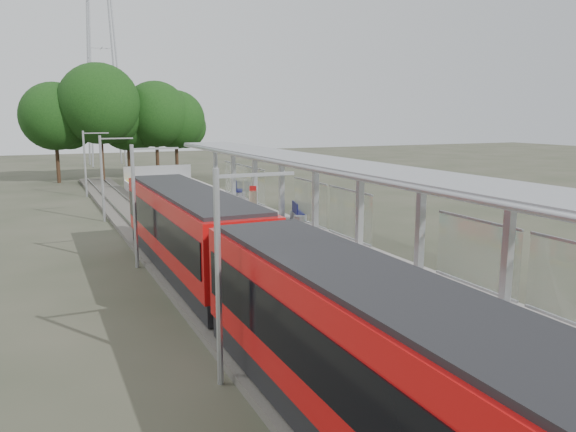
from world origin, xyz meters
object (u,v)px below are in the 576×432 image
Objects in this scene: bench_mid at (297,211)px; litter_bin at (299,227)px; bench_far at (237,189)px; train at (250,270)px; info_pillar_far at (253,205)px.

litter_bin is (-1.73, -3.92, -0.02)m from bench_mid.
bench_mid is at bearing 66.19° from litter_bin.
bench_mid is 1.50× the size of litter_bin.
litter_bin is at bearing -75.13° from bench_far.
train is 13.84m from info_pillar_far.
train is 22.47m from bench_far.
bench_far is 13.61m from litter_bin.
litter_bin is (5.38, 7.82, -0.54)m from train.
info_pillar_far is at bearing 165.71° from bench_mid.
bench_mid is 2.39m from info_pillar_far.
bench_far is at bearing 71.58° from train.
bench_mid is 0.91× the size of bench_far.
info_pillar_far is (-2.07, 1.15, 0.28)m from bench_mid.
train reaches higher than bench_far.
bench_far is 0.91× the size of info_pillar_far.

